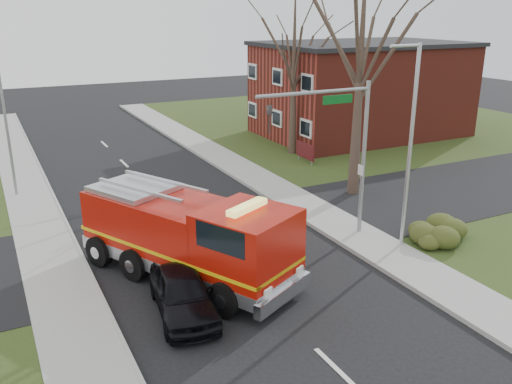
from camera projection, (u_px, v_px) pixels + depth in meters
name	position (u px, v px, depth m)	size (l,w,h in m)	color
ground	(243.00, 279.00, 20.29)	(120.00, 120.00, 0.00)	black
sidewalk_right	(375.00, 246.00, 22.93)	(2.40, 80.00, 0.15)	#A0A09A
sidewalk_left	(71.00, 317.00, 17.60)	(2.40, 80.00, 0.15)	#A0A09A
brick_building	(361.00, 89.00, 42.49)	(15.40, 10.40, 7.25)	maroon
health_center_sign	(305.00, 151.00, 35.08)	(0.12, 2.00, 1.40)	#4E1216
hedge_corner	(443.00, 231.00, 23.13)	(2.80, 2.00, 0.90)	#313D16
bare_tree_near	(361.00, 55.00, 27.07)	(6.00, 6.00, 12.00)	#3A2B22
bare_tree_far	(294.00, 59.00, 35.61)	(5.25, 5.25, 10.50)	#3A2B22
traffic_signal_mast	(340.00, 134.00, 22.29)	(5.29, 0.18, 6.80)	gray
streetlight_pole	(410.00, 143.00, 21.48)	(1.48, 0.16, 8.40)	#B7BABF
utility_pole_far	(8.00, 133.00, 28.07)	(0.14, 0.14, 7.00)	gray
fire_engine	(189.00, 238.00, 19.99)	(6.47, 9.01, 3.47)	#AC1207
parked_car_maroon	(183.00, 292.00, 17.78)	(1.79, 4.44, 1.51)	black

